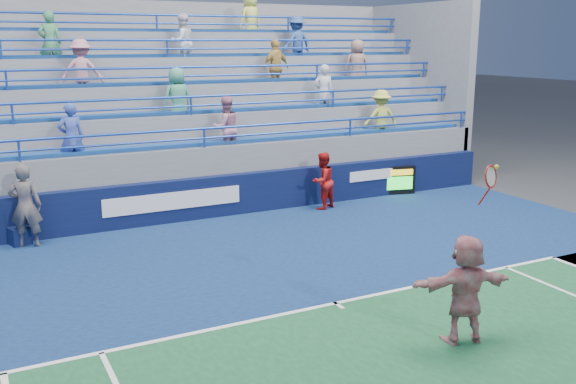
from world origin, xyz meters
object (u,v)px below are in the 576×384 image
tennis_player (465,289)px  ball_girl (322,181)px  serve_speed_board (395,181)px  judge_chair (20,235)px  line_judge (25,206)px

tennis_player → ball_girl: bearing=75.3°
serve_speed_board → judge_chair: (-10.63, -0.11, -0.20)m
judge_chair → serve_speed_board: bearing=0.6°
line_judge → judge_chair: bearing=-36.6°
serve_speed_board → ball_girl: bearing=-170.9°
judge_chair → line_judge: line_judge is taller
judge_chair → tennis_player: (5.71, -8.38, 0.63)m
serve_speed_board → line_judge: bearing=-178.1°
serve_speed_board → tennis_player: tennis_player is taller
tennis_player → ball_girl: size_ratio=1.75×
serve_speed_board → tennis_player: 9.83m
ball_girl → tennis_player: bearing=53.3°
ball_girl → line_judge: bearing=-22.8°
tennis_player → ball_girl: 8.32m
tennis_player → line_judge: 9.85m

